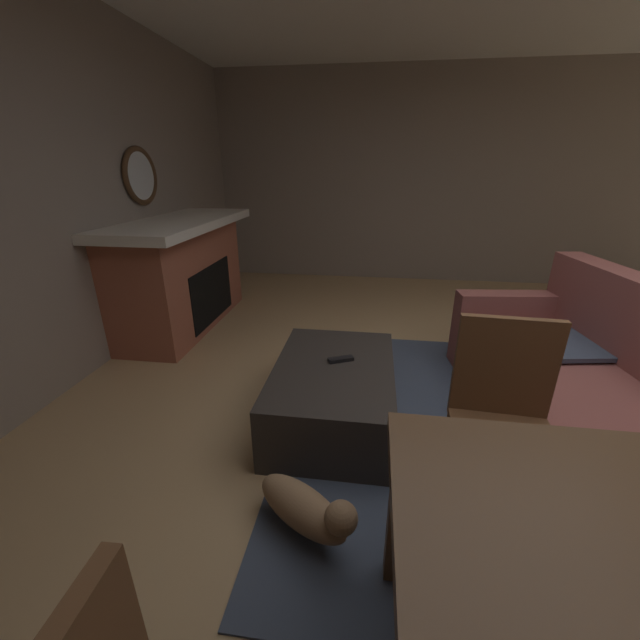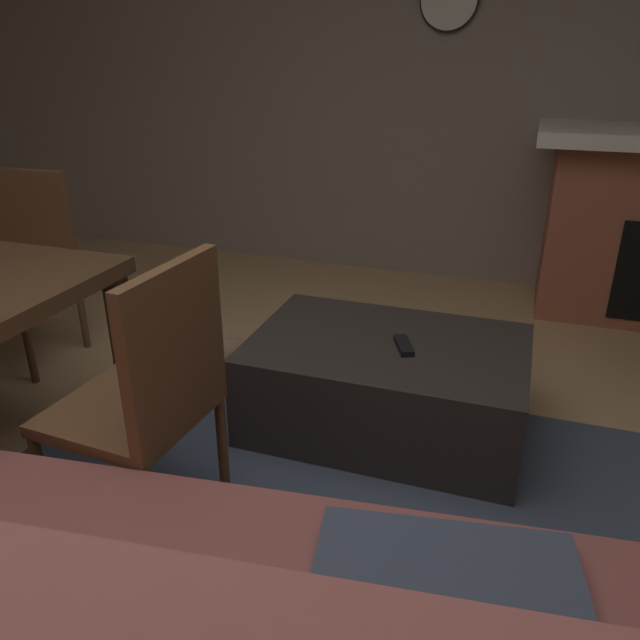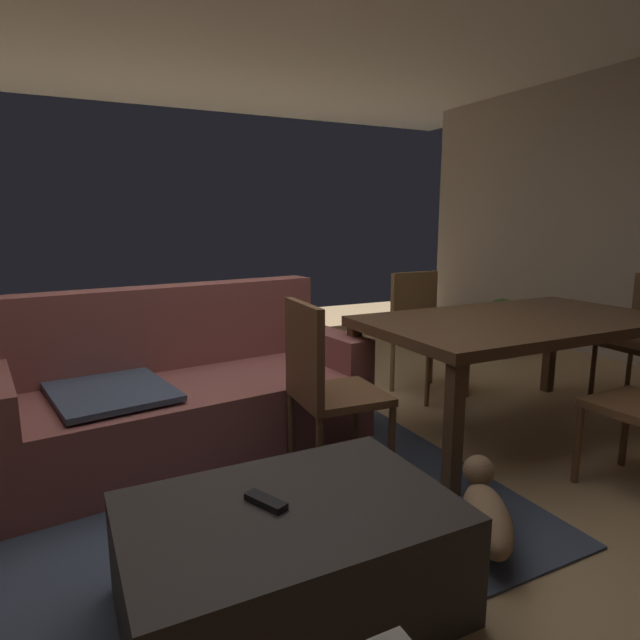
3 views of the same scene
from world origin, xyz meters
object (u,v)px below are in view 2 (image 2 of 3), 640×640
at_px(small_dog, 204,360).
at_px(tv_remote, 404,345).
at_px(wall_clock, 449,0).
at_px(dining_chair_south, 24,256).
at_px(dining_chair_west, 150,390).
at_px(ottoman_coffee_table, 386,385).

bearing_deg(small_dog, tv_remote, 176.13).
bearing_deg(wall_clock, dining_chair_south, 46.76).
height_order(small_dog, wall_clock, wall_clock).
bearing_deg(tv_remote, dining_chair_west, 27.53).
height_order(ottoman_coffee_table, wall_clock, wall_clock).
relative_size(tv_remote, wall_clock, 0.45).
relative_size(dining_chair_south, dining_chair_west, 1.00).
relative_size(ottoman_coffee_table, dining_chair_west, 1.17).
bearing_deg(small_dog, wall_clock, -110.38).
relative_size(dining_chair_west, wall_clock, 2.62).
height_order(dining_chair_south, small_dog, dining_chair_south).
bearing_deg(wall_clock, tv_remote, 96.17).
bearing_deg(tv_remote, wall_clock, -108.15).
xyz_separation_m(ottoman_coffee_table, small_dog, (0.86, -0.03, -0.04)).
distance_m(dining_chair_west, small_dog, 0.98).
bearing_deg(dining_chair_south, tv_remote, 175.81).
distance_m(ottoman_coffee_table, tv_remote, 0.22).
bearing_deg(dining_chair_south, small_dog, 175.52).
relative_size(ottoman_coffee_table, dining_chair_south, 1.17).
bearing_deg(wall_clock, ottoman_coffee_table, 94.28).
bearing_deg(dining_chair_west, wall_clock, -98.21).
bearing_deg(dining_chair_south, wall_clock, -133.24).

